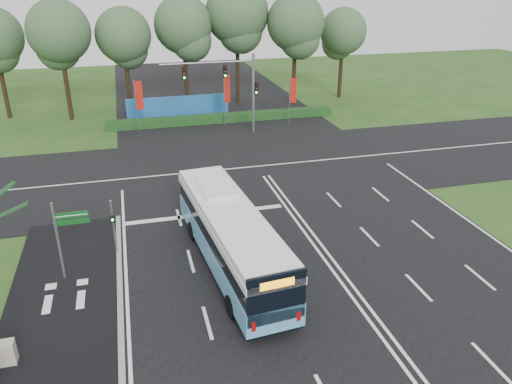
{
  "coord_description": "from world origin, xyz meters",
  "views": [
    {
      "loc": [
        -8.93,
        -21.74,
        13.5
      ],
      "look_at": [
        -2.65,
        2.0,
        2.55
      ],
      "focal_mm": 35.0,
      "sensor_mm": 36.0,
      "label": 1
    }
  ],
  "objects": [
    {
      "name": "street_sign",
      "position": [
        -12.29,
        0.02,
        2.52
      ],
      "size": [
        1.56,
        0.12,
        4.01
      ],
      "rotation": [
        0.0,
        0.0,
        0.0
      ],
      "color": "gray",
      "rests_on": "ground"
    },
    {
      "name": "kerb_strip",
      "position": [
        -10.1,
        -3.0,
        0.06
      ],
      "size": [
        0.25,
        18.0,
        0.12
      ],
      "primitive_type": "cube",
      "color": "gray",
      "rests_on": "ground"
    },
    {
      "name": "hedge",
      "position": [
        0.0,
        24.5,
        0.4
      ],
      "size": [
        22.0,
        1.2,
        0.8
      ],
      "primitive_type": "cube",
      "color": "#163A15",
      "rests_on": "ground"
    },
    {
      "name": "road_cross",
      "position": [
        0.0,
        12.0,
        0.03
      ],
      "size": [
        120.0,
        14.0,
        0.05
      ],
      "primitive_type": "cube",
      "color": "black",
      "rests_on": "ground"
    },
    {
      "name": "eucalyptus_row",
      "position": [
        -2.33,
        30.82,
        8.34
      ],
      "size": [
        40.7,
        8.65,
        12.73
      ],
      "color": "black",
      "rests_on": "ground"
    },
    {
      "name": "bike_path",
      "position": [
        -12.5,
        -3.0,
        0.03
      ],
      "size": [
        5.0,
        18.0,
        0.06
      ],
      "primitive_type": "cube",
      "color": "black",
      "rests_on": "ground"
    },
    {
      "name": "ground",
      "position": [
        0.0,
        0.0,
        0.0
      ],
      "size": [
        120.0,
        120.0,
        0.0
      ],
      "primitive_type": "plane",
      "color": "#244918",
      "rests_on": "ground"
    },
    {
      "name": "banner_flag_left",
      "position": [
        -7.85,
        23.12,
        3.1
      ],
      "size": [
        0.7,
        0.09,
        4.76
      ],
      "rotation": [
        0.0,
        0.0,
        -0.05
      ],
      "color": "gray",
      "rests_on": "ground"
    },
    {
      "name": "traffic_light_gantry",
      "position": [
        0.21,
        20.5,
        4.66
      ],
      "size": [
        8.41,
        0.28,
        7.0
      ],
      "color": "gray",
      "rests_on": "ground"
    },
    {
      "name": "city_bus",
      "position": [
        -4.71,
        -0.98,
        1.72
      ],
      "size": [
        3.54,
        12.06,
        3.41
      ],
      "rotation": [
        0.0,
        0.0,
        0.09
      ],
      "color": "#5599C5",
      "rests_on": "ground"
    },
    {
      "name": "road_main",
      "position": [
        0.0,
        0.0,
        0.02
      ],
      "size": [
        20.0,
        120.0,
        0.04
      ],
      "primitive_type": "cube",
      "color": "black",
      "rests_on": "ground"
    },
    {
      "name": "utility_cabinet",
      "position": [
        -14.17,
        -5.4,
        0.5
      ],
      "size": [
        0.6,
        0.5,
        0.99
      ],
      "primitive_type": "cube",
      "rotation": [
        0.0,
        0.0,
        0.01
      ],
      "color": "#ABA289",
      "rests_on": "ground"
    },
    {
      "name": "banner_flag_right",
      "position": [
        6.35,
        22.61,
        2.87
      ],
      "size": [
        0.64,
        0.18,
        4.4
      ],
      "rotation": [
        0.0,
        0.0,
        -0.21
      ],
      "color": "gray",
      "rests_on": "ground"
    },
    {
      "name": "pedestrian_signal",
      "position": [
        -10.2,
        1.78,
        1.66
      ],
      "size": [
        0.25,
        0.4,
        3.03
      ],
      "rotation": [
        0.0,
        0.0,
        0.08
      ],
      "color": "gray",
      "rests_on": "ground"
    },
    {
      "name": "blue_hoarding",
      "position": [
        -4.0,
        27.0,
        1.1
      ],
      "size": [
        10.0,
        0.3,
        2.2
      ],
      "primitive_type": "cube",
      "color": "#1D589E",
      "rests_on": "ground"
    },
    {
      "name": "banner_flag_mid",
      "position": [
        0.21,
        23.67,
        3.1
      ],
      "size": [
        0.67,
        0.3,
        4.77
      ],
      "rotation": [
        0.0,
        0.0,
        0.37
      ],
      "color": "gray",
      "rests_on": "ground"
    }
  ]
}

